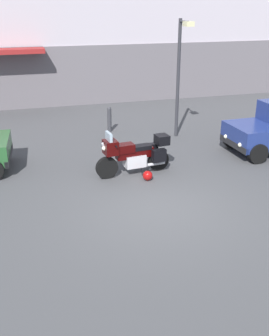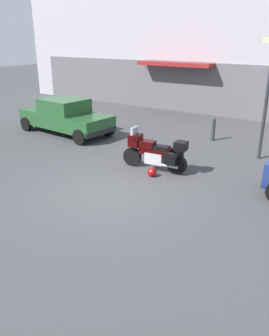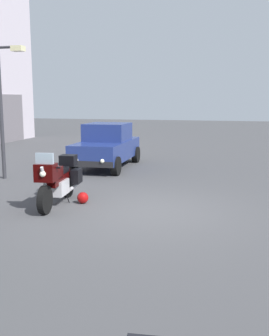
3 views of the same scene
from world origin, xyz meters
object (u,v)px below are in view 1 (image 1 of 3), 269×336
Objects in this scene: motorcycle at (135,154)px; streetlamp_curbside at (180,67)px; helmet at (148,176)px; bollard_curbside at (109,119)px.

streetlamp_curbside reaches higher than motorcycle.
motorcycle reaches higher than helmet.
motorcycle is 0.54× the size of streetlamp_curbside.
bollard_curbside is (0.26, 4.32, -0.10)m from motorcycle.
helmet is at bearing -90.46° from bollard_curbside.
helmet is at bearing -123.71° from streetlamp_curbside.
streetlamp_curbside is 3.38m from bollard_curbside.
motorcycle is 4.33m from bollard_curbside.
bollard_curbside reaches higher than helmet.
streetlamp_curbside is (2.53, 2.91, 1.97)m from motorcycle.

